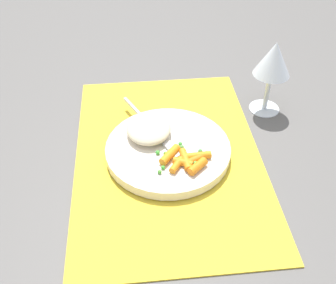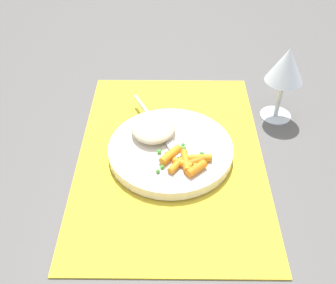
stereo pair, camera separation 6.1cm
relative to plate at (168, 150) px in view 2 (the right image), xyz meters
name	(u,v)px [view 2 (the right image)]	position (x,y,z in m)	size (l,w,h in m)	color
ground_plane	(168,156)	(0.00, 0.00, -0.02)	(2.40, 2.40, 0.00)	#565451
placemat	(168,154)	(0.00, 0.00, -0.01)	(0.52, 0.35, 0.01)	gold
plate	(168,150)	(0.00, 0.00, 0.00)	(0.23, 0.23, 0.02)	silver
rice_mound	(151,127)	(-0.04, -0.03, 0.02)	(0.10, 0.09, 0.03)	beige
carrot_portion	(184,161)	(0.05, 0.03, 0.02)	(0.08, 0.10, 0.02)	orange
pea_scatter	(179,157)	(0.03, 0.02, 0.01)	(0.08, 0.09, 0.01)	green
fork	(158,130)	(-0.04, -0.02, 0.01)	(0.20, 0.10, 0.01)	silver
wine_glass	(284,68)	(-0.13, 0.22, 0.10)	(0.08, 0.08, 0.16)	silver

